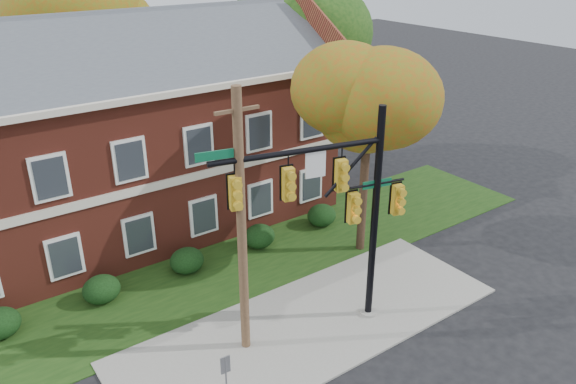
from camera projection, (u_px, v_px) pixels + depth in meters
ground at (330, 340)px, 19.02m from camera, size 120.00×120.00×0.00m
sidewalk at (312, 324)px, 19.75m from camera, size 14.00×5.00×0.08m
grass_strip at (239, 264)px, 23.46m from camera, size 30.00×6.00×0.04m
apartment_building at (126, 123)px, 24.76m from camera, size 18.80×8.80×9.74m
hedge_left at (101, 289)px, 20.85m from camera, size 1.40×1.26×1.05m
hedge_center at (187, 261)px, 22.70m from camera, size 1.40×1.26×1.05m
hedge_right at (259, 236)px, 24.56m from camera, size 1.40×1.26×1.05m
hedge_far_right at (322, 215)px, 26.42m from camera, size 1.40×1.26×1.05m
tree_near_right at (375, 100)px, 21.91m from camera, size 4.50×4.25×8.58m
tree_right_rear at (316, 26)px, 30.11m from camera, size 6.30×5.95×10.62m
tree_far_rear at (87, 13)px, 29.69m from camera, size 6.84×6.46×11.52m
traffic_signal at (338, 200)px, 17.81m from camera, size 6.84×1.77×7.79m
utility_pole at (242, 228)px, 16.86m from camera, size 1.38×0.31×8.82m
sign_post at (226, 375)px, 15.58m from camera, size 0.29×0.06×2.00m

